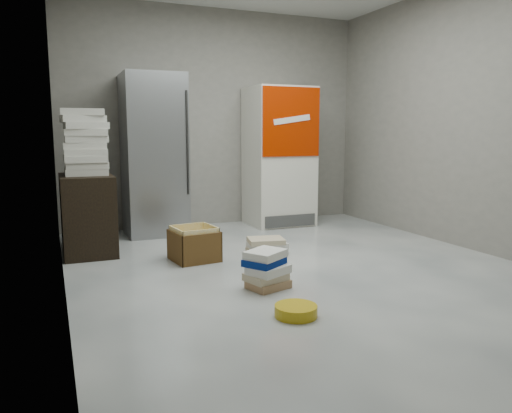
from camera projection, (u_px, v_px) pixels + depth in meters
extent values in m
plane|color=silver|center=(303.00, 269.00, 4.49)|extent=(5.00, 5.00, 0.00)
cube|color=gray|center=(216.00, 119.00, 6.57)|extent=(4.00, 0.04, 2.80)
cube|color=gray|center=(55.00, 107.00, 3.53)|extent=(0.04, 5.00, 2.80)
cube|color=gray|center=(480.00, 115.00, 5.04)|extent=(0.04, 5.00, 2.80)
cube|color=#A5A7AD|center=(154.00, 155.00, 5.96)|extent=(0.70, 0.70, 1.90)
cylinder|color=#333333|center=(187.00, 143.00, 5.73)|extent=(0.02, 0.02, 1.19)
cube|color=silver|center=(279.00, 157.00, 6.59)|extent=(0.80, 0.70, 1.80)
cube|color=#A01E00|center=(291.00, 122.00, 6.19)|extent=(0.78, 0.02, 0.85)
cube|color=white|center=(292.00, 120.00, 6.17)|extent=(0.50, 0.01, 0.14)
cube|color=#3F3F3F|center=(290.00, 221.00, 6.38)|extent=(0.70, 0.02, 0.15)
cube|color=black|center=(88.00, 214.00, 5.06)|extent=(0.50, 0.80, 0.80)
cube|color=silver|center=(86.00, 172.00, 5.00)|extent=(0.40, 0.40, 0.06)
cube|color=silver|center=(87.00, 165.00, 4.99)|extent=(0.40, 0.40, 0.06)
cube|color=silver|center=(85.00, 159.00, 4.97)|extent=(0.40, 0.40, 0.06)
cube|color=silver|center=(86.00, 152.00, 4.97)|extent=(0.42, 0.42, 0.06)
cube|color=silver|center=(85.00, 146.00, 4.97)|extent=(0.42, 0.42, 0.06)
cube|color=silver|center=(86.00, 139.00, 4.96)|extent=(0.41, 0.41, 0.06)
cube|color=silver|center=(86.00, 132.00, 4.95)|extent=(0.42, 0.42, 0.06)
cube|color=silver|center=(86.00, 126.00, 4.93)|extent=(0.42, 0.42, 0.06)
cube|color=silver|center=(83.00, 119.00, 4.93)|extent=(0.42, 0.42, 0.06)
cube|color=silver|center=(83.00, 112.00, 4.92)|extent=(0.42, 0.42, 0.06)
cube|color=tan|center=(268.00, 284.00, 3.95)|extent=(0.36, 0.31, 0.06)
cube|color=#C1AF8D|center=(266.00, 277.00, 3.94)|extent=(0.36, 0.31, 0.06)
cube|color=silver|center=(268.00, 270.00, 3.92)|extent=(0.37, 0.34, 0.07)
cube|color=navy|center=(264.00, 262.00, 3.92)|extent=(0.38, 0.36, 0.05)
cube|color=silver|center=(266.00, 254.00, 3.92)|extent=(0.38, 0.36, 0.06)
cube|color=#C1AF8D|center=(267.00, 250.00, 5.10)|extent=(0.37, 0.30, 0.05)
cube|color=silver|center=(267.00, 245.00, 5.09)|extent=(0.37, 0.29, 0.06)
cube|color=#C1AF8D|center=(266.00, 241.00, 5.05)|extent=(0.40, 0.34, 0.05)
cube|color=gold|center=(194.00, 260.00, 4.82)|extent=(0.43, 0.43, 0.01)
cube|color=brown|center=(187.00, 242.00, 4.97)|extent=(0.41, 0.06, 0.29)
cube|color=brown|center=(202.00, 250.00, 4.63)|extent=(0.41, 0.06, 0.29)
cube|color=brown|center=(175.00, 248.00, 4.70)|extent=(0.06, 0.41, 0.29)
cube|color=brown|center=(213.00, 243.00, 4.89)|extent=(0.06, 0.41, 0.29)
cube|color=gold|center=(187.00, 240.00, 4.95)|extent=(0.37, 0.06, 0.33)
cube|color=gold|center=(202.00, 247.00, 4.64)|extent=(0.37, 0.06, 0.33)
cube|color=gold|center=(176.00, 246.00, 4.70)|extent=(0.06, 0.37, 0.33)
cube|color=gold|center=(211.00, 241.00, 4.88)|extent=(0.06, 0.37, 0.33)
cylinder|color=gold|center=(296.00, 311.00, 3.34)|extent=(0.37, 0.37, 0.08)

